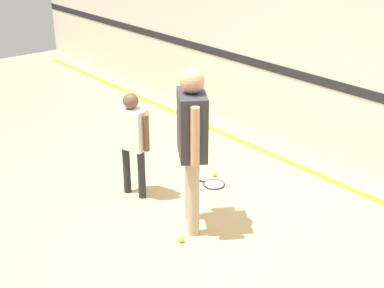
# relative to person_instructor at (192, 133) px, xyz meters

# --- Properties ---
(ground_plane) EXTENTS (16.00, 16.00, 0.00)m
(ground_plane) POSITION_rel_person_instructor_xyz_m (0.00, 0.05, -1.05)
(ground_plane) COLOR tan
(wall_back) EXTENTS (16.00, 0.07, 3.20)m
(wall_back) POSITION_rel_person_instructor_xyz_m (0.00, 2.46, 0.55)
(wall_back) COLOR beige
(wall_back) RESTS_ON ground_plane
(floor_stripe) EXTENTS (14.40, 0.10, 0.01)m
(floor_stripe) POSITION_rel_person_instructor_xyz_m (0.00, 1.96, -1.05)
(floor_stripe) COLOR orange
(floor_stripe) RESTS_ON ground_plane
(person_instructor) EXTENTS (0.55, 0.48, 1.70)m
(person_instructor) POSITION_rel_person_instructor_xyz_m (0.00, 0.00, 0.00)
(person_instructor) COLOR tan
(person_instructor) RESTS_ON ground_plane
(person_student_left) EXTENTS (0.45, 0.28, 1.24)m
(person_student_left) POSITION_rel_person_instructor_xyz_m (-0.94, -0.09, -0.29)
(person_student_left) COLOR #232328
(person_student_left) RESTS_ON ground_plane
(racket_spare_on_floor) EXTENTS (0.53, 0.35, 0.03)m
(racket_spare_on_floor) POSITION_rel_person_instructor_xyz_m (-0.55, 0.77, -1.04)
(racket_spare_on_floor) COLOR #28282D
(racket_spare_on_floor) RESTS_ON ground_plane
(tennis_ball_near_instructor) EXTENTS (0.07, 0.07, 0.07)m
(tennis_ball_near_instructor) POSITION_rel_person_instructor_xyz_m (0.17, -0.28, -1.02)
(tennis_ball_near_instructor) COLOR #CCE038
(tennis_ball_near_instructor) RESTS_ON ground_plane
(tennis_ball_by_spare_racket) EXTENTS (0.07, 0.07, 0.07)m
(tennis_ball_by_spare_racket) POSITION_rel_person_instructor_xyz_m (-0.69, 0.94, -1.02)
(tennis_ball_by_spare_racket) COLOR #CCE038
(tennis_ball_by_spare_racket) RESTS_ON ground_plane
(tennis_ball_stray_left) EXTENTS (0.07, 0.07, 0.07)m
(tennis_ball_stray_left) POSITION_rel_person_instructor_xyz_m (-1.59, 0.43, -1.02)
(tennis_ball_stray_left) COLOR #CCE038
(tennis_ball_stray_left) RESTS_ON ground_plane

